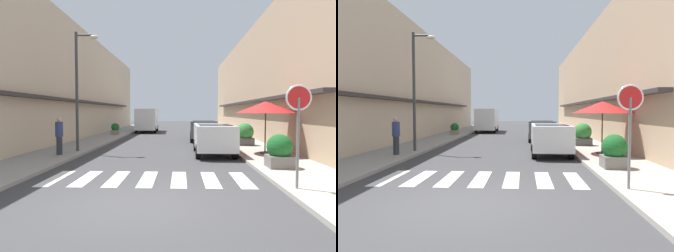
{
  "view_description": "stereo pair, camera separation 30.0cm",
  "coord_description": "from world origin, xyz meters",
  "views": [
    {
      "loc": [
        1.0,
        -6.49,
        2.05
      ],
      "look_at": [
        0.21,
        11.99,
        1.18
      ],
      "focal_mm": 31.74,
      "sensor_mm": 36.0,
      "label": 1
    },
    {
      "loc": [
        1.3,
        -6.47,
        2.05
      ],
      "look_at": [
        0.21,
        11.99,
        1.18
      ],
      "focal_mm": 31.74,
      "sensor_mm": 36.0,
      "label": 2
    }
  ],
  "objects": [
    {
      "name": "planter_corner",
      "position": [
        4.44,
        3.96,
        0.7
      ],
      "size": [
        0.88,
        0.88,
        1.17
      ],
      "color": "slate",
      "rests_on": "sidewalk_right"
    },
    {
      "name": "street_lamp",
      "position": [
        -3.96,
        8.01,
        3.66
      ],
      "size": [
        1.19,
        0.28,
        5.85
      ],
      "color": "#38383D",
      "rests_on": "sidewalk_left"
    },
    {
      "name": "crosswalk",
      "position": [
        -0.0,
        2.46,
        0.01
      ],
      "size": [
        6.15,
        2.2,
        0.01
      ],
      "color": "silver",
      "rests_on": "ground_plane"
    },
    {
      "name": "round_street_sign",
      "position": [
        3.95,
        1.08,
        2.13
      ],
      "size": [
        0.65,
        0.07,
        2.62
      ],
      "color": "slate",
      "rests_on": "sidewalk_right"
    },
    {
      "name": "ground_plane",
      "position": [
        0.0,
        15.97,
        0.0
      ],
      "size": [
        87.84,
        87.84,
        0.0
      ],
      "primitive_type": "plane",
      "color": "#38383A"
    },
    {
      "name": "planter_far",
      "position": [
        -4.58,
        18.55,
        0.6
      ],
      "size": [
        0.71,
        0.71,
        1.0
      ],
      "color": "gray",
      "rests_on": "sidewalk_left"
    },
    {
      "name": "parked_car_mid",
      "position": [
        2.58,
        14.77,
        0.92
      ],
      "size": [
        1.92,
        4.43,
        1.47
      ],
      "color": "#4C5156",
      "rests_on": "ground_plane"
    },
    {
      "name": "sidewalk_right",
      "position": [
        4.94,
        15.97,
        0.06
      ],
      "size": [
        2.63,
        55.9,
        0.12
      ],
      "primitive_type": "cube",
      "color": "#9E998E",
      "rests_on": "ground_plane"
    },
    {
      "name": "cafe_umbrella",
      "position": [
        4.94,
        7.5,
        2.27
      ],
      "size": [
        2.74,
        2.74,
        2.44
      ],
      "color": "#262626",
      "rests_on": "sidewalk_right"
    },
    {
      "name": "delivery_van",
      "position": [
        -2.43,
        23.82,
        1.41
      ],
      "size": [
        2.08,
        5.43,
        2.37
      ],
      "color": "silver",
      "rests_on": "ground_plane"
    },
    {
      "name": "building_row_right",
      "position": [
        8.75,
        16.97,
        4.19
      ],
      "size": [
        5.5,
        37.93,
        8.38
      ],
      "color": "tan",
      "rests_on": "ground_plane"
    },
    {
      "name": "parked_car_near",
      "position": [
        2.58,
        7.8,
        0.92
      ],
      "size": [
        1.84,
        4.08,
        1.47
      ],
      "color": "silver",
      "rests_on": "ground_plane"
    },
    {
      "name": "sidewalk_left",
      "position": [
        -4.94,
        15.97,
        0.06
      ],
      "size": [
        2.63,
        55.9,
        0.12
      ],
      "primitive_type": "cube",
      "color": "gray",
      "rests_on": "ground_plane"
    },
    {
      "name": "pedestrian_walking_near",
      "position": [
        -4.48,
        6.65,
        1.02
      ],
      "size": [
        0.34,
        0.34,
        1.72
      ],
      "rotation": [
        0.0,
        0.0,
        3.89
      ],
      "color": "#282B33",
      "rests_on": "sidewalk_left"
    },
    {
      "name": "planter_midblock",
      "position": [
        4.75,
        11.02,
        0.75
      ],
      "size": [
        1.02,
        1.02,
        1.29
      ],
      "color": "#4C4C4C",
      "rests_on": "sidewalk_right"
    },
    {
      "name": "building_row_left",
      "position": [
        -8.75,
        16.97,
        4.12
      ],
      "size": [
        5.5,
        37.93,
        8.24
      ],
      "color": "#C6B299",
      "rests_on": "ground_plane"
    }
  ]
}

